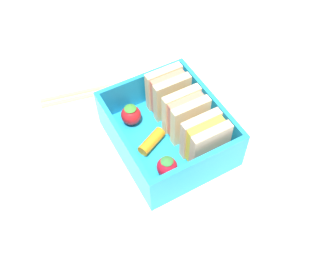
{
  "coord_description": "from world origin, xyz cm",
  "views": [
    {
      "loc": [
        25.64,
        -14.47,
        41.27
      ],
      "look_at": [
        0.0,
        0.0,
        2.7
      ],
      "focal_mm": 40.0,
      "sensor_mm": 36.0,
      "label": 1
    }
  ],
  "objects": [
    {
      "name": "ground_plane",
      "position": [
        0.0,
        0.0,
        -1.0
      ],
      "size": [
        120.0,
        120.0,
        2.0
      ],
      "primitive_type": "cube",
      "color": "white"
    },
    {
      "name": "bento_tray",
      "position": [
        0.0,
        0.0,
        0.6
      ],
      "size": [
        15.6,
        13.32,
        1.2
      ],
      "primitive_type": "cube",
      "color": "#1D94C6",
      "rests_on": "ground_plane"
    },
    {
      "name": "bento_rim",
      "position": [
        0.0,
        0.0,
        3.67
      ],
      "size": [
        15.6,
        13.32,
        4.93
      ],
      "color": "#1D94C6",
      "rests_on": "bento_tray"
    },
    {
      "name": "sandwich_left",
      "position": [
        -4.6,
        2.59,
        4.3
      ],
      "size": [
        3.37,
        5.18,
        6.2
      ],
      "color": "#D9B985",
      "rests_on": "bento_tray"
    },
    {
      "name": "sandwich_center_left",
      "position": [
        0.0,
        2.59,
        4.3
      ],
      "size": [
        3.37,
        5.18,
        6.2
      ],
      "color": "beige",
      "rests_on": "bento_tray"
    },
    {
      "name": "sandwich_center",
      "position": [
        4.6,
        2.59,
        4.3
      ],
      "size": [
        3.37,
        5.18,
        6.2
      ],
      "color": "#DDB38B",
      "rests_on": "bento_tray"
    },
    {
      "name": "strawberry_left",
      "position": [
        -4.82,
        -3.0,
        2.68
      ],
      "size": [
        2.72,
        2.72,
        3.32
      ],
      "color": "red",
      "rests_on": "bento_tray"
    },
    {
      "name": "carrot_stick_far_left",
      "position": [
        0.33,
        -2.43,
        1.95
      ],
      "size": [
        3.06,
        4.27,
        1.49
      ],
      "primitive_type": "cylinder",
      "rotation": [
        1.57,
        0.0,
        3.58
      ],
      "color": "orange",
      "rests_on": "bento_tray"
    },
    {
      "name": "strawberry_far_left",
      "position": [
        4.64,
        -2.75,
        2.61
      ],
      "size": [
        2.57,
        2.57,
        3.17
      ],
      "color": "red",
      "rests_on": "bento_tray"
    },
    {
      "name": "chopstick_pair",
      "position": [
        -13.05,
        -2.67,
        0.35
      ],
      "size": [
        6.06,
        20.69,
        0.7
      ],
      "color": "tan",
      "rests_on": "ground_plane"
    },
    {
      "name": "drinking_glass",
      "position": [
        15.87,
        -2.85,
        3.67
      ],
      "size": [
        5.92,
        5.92,
        7.33
      ],
      "primitive_type": "cylinder",
      "color": "silver",
      "rests_on": "ground_plane"
    },
    {
      "name": "folded_napkin",
      "position": [
        -2.26,
        -17.34,
        0.2
      ],
      "size": [
        12.77,
        12.67,
        0.4
      ],
      "primitive_type": "cube",
      "rotation": [
        0.0,
        0.0,
        -0.33
      ],
      "color": "white",
      "rests_on": "ground_plane"
    }
  ]
}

